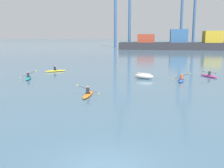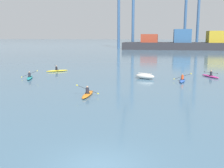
{
  "view_description": "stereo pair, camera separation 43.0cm",
  "coord_description": "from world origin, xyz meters",
  "px_view_note": "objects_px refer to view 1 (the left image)",
  "views": [
    {
      "loc": [
        2.06,
        -9.99,
        5.49
      ],
      "look_at": [
        -2.54,
        16.35,
        0.6
      ],
      "focal_mm": 42.54,
      "sensor_mm": 36.0,
      "label": 1
    },
    {
      "loc": [
        2.48,
        -9.91,
        5.49
      ],
      "look_at": [
        -2.54,
        16.35,
        0.6
      ],
      "focal_mm": 42.54,
      "sensor_mm": 36.0,
      "label": 2
    }
  ],
  "objects_px": {
    "gantry_crane_west": "(122,3)",
    "kayak_teal": "(28,77)",
    "container_barge": "(179,43)",
    "kayak_magenta": "(209,76)",
    "kayak_yellow": "(55,71)",
    "kayak_orange": "(88,94)",
    "gantry_crane_west_mid": "(189,4)",
    "capsized_dinghy": "(144,76)",
    "kayak_blue": "(181,80)"
  },
  "relations": [
    {
      "from": "gantry_crane_west",
      "to": "kayak_yellow",
      "type": "xyz_separation_m",
      "value": [
        0.51,
        -79.86,
        -19.22
      ]
    },
    {
      "from": "kayak_magenta",
      "to": "kayak_orange",
      "type": "distance_m",
      "value": 19.04
    },
    {
      "from": "gantry_crane_west_mid",
      "to": "kayak_orange",
      "type": "relative_size",
      "value": 11.02
    },
    {
      "from": "gantry_crane_west",
      "to": "kayak_magenta",
      "type": "distance_m",
      "value": 86.62
    },
    {
      "from": "gantry_crane_west",
      "to": "kayak_teal",
      "type": "distance_m",
      "value": 89.04
    },
    {
      "from": "gantry_crane_west_mid",
      "to": "kayak_magenta",
      "type": "relative_size",
      "value": 11.52
    },
    {
      "from": "container_barge",
      "to": "capsized_dinghy",
      "type": "distance_m",
      "value": 77.3
    },
    {
      "from": "gantry_crane_west_mid",
      "to": "kayak_blue",
      "type": "relative_size",
      "value": 10.91
    },
    {
      "from": "kayak_blue",
      "to": "capsized_dinghy",
      "type": "bearing_deg",
      "value": 167.35
    },
    {
      "from": "container_barge",
      "to": "kayak_magenta",
      "type": "xyz_separation_m",
      "value": [
        -1.34,
        -73.61,
        -2.36
      ]
    },
    {
      "from": "kayak_magenta",
      "to": "kayak_blue",
      "type": "xyz_separation_m",
      "value": [
        -3.93,
        -4.07,
        -0.0
      ]
    },
    {
      "from": "kayak_yellow",
      "to": "kayak_orange",
      "type": "relative_size",
      "value": 0.9
    },
    {
      "from": "kayak_orange",
      "to": "gantry_crane_west",
      "type": "bearing_deg",
      "value": 95.88
    },
    {
      "from": "gantry_crane_west_mid",
      "to": "kayak_orange",
      "type": "height_order",
      "value": "gantry_crane_west_mid"
    },
    {
      "from": "kayak_yellow",
      "to": "gantry_crane_west",
      "type": "bearing_deg",
      "value": 90.36
    },
    {
      "from": "capsized_dinghy",
      "to": "kayak_magenta",
      "type": "bearing_deg",
      "value": 19.55
    },
    {
      "from": "container_barge",
      "to": "kayak_blue",
      "type": "bearing_deg",
      "value": -93.88
    },
    {
      "from": "container_barge",
      "to": "kayak_orange",
      "type": "xyz_separation_m",
      "value": [
        -14.43,
        -87.43,
        -2.36
      ]
    },
    {
      "from": "gantry_crane_west",
      "to": "kayak_magenta",
      "type": "height_order",
      "value": "gantry_crane_west"
    },
    {
      "from": "gantry_crane_west_mid",
      "to": "kayak_magenta",
      "type": "height_order",
      "value": "gantry_crane_west_mid"
    },
    {
      "from": "kayak_magenta",
      "to": "kayak_yellow",
      "type": "distance_m",
      "value": 22.43
    },
    {
      "from": "kayak_blue",
      "to": "kayak_yellow",
      "type": "bearing_deg",
      "value": 163.37
    },
    {
      "from": "capsized_dinghy",
      "to": "gantry_crane_west",
      "type": "bearing_deg",
      "value": 99.65
    },
    {
      "from": "gantry_crane_west",
      "to": "kayak_yellow",
      "type": "height_order",
      "value": "gantry_crane_west"
    },
    {
      "from": "kayak_yellow",
      "to": "kayak_teal",
      "type": "xyz_separation_m",
      "value": [
        -0.85,
        -7.08,
        0.0
      ]
    },
    {
      "from": "container_barge",
      "to": "kayak_teal",
      "type": "height_order",
      "value": "container_barge"
    },
    {
      "from": "gantry_crane_west_mid",
      "to": "capsized_dinghy",
      "type": "bearing_deg",
      "value": -98.89
    },
    {
      "from": "kayak_teal",
      "to": "kayak_yellow",
      "type": "bearing_deg",
      "value": 83.16
    },
    {
      "from": "gantry_crane_west",
      "to": "kayak_yellow",
      "type": "relative_size",
      "value": 13.7
    },
    {
      "from": "container_barge",
      "to": "kayak_yellow",
      "type": "xyz_separation_m",
      "value": [
        -23.72,
        -72.16,
        -2.36
      ]
    },
    {
      "from": "gantry_crane_west",
      "to": "gantry_crane_west_mid",
      "type": "height_order",
      "value": "gantry_crane_west"
    },
    {
      "from": "container_barge",
      "to": "kayak_magenta",
      "type": "bearing_deg",
      "value": -91.04
    },
    {
      "from": "kayak_orange",
      "to": "gantry_crane_west_mid",
      "type": "bearing_deg",
      "value": 79.55
    },
    {
      "from": "kayak_teal",
      "to": "gantry_crane_west_mid",
      "type": "bearing_deg",
      "value": 72.87
    },
    {
      "from": "kayak_yellow",
      "to": "kayak_orange",
      "type": "height_order",
      "value": "kayak_orange"
    },
    {
      "from": "kayak_magenta",
      "to": "capsized_dinghy",
      "type": "bearing_deg",
      "value": -160.45
    },
    {
      "from": "capsized_dinghy",
      "to": "kayak_teal",
      "type": "xyz_separation_m",
      "value": [
        -14.69,
        -2.6,
        -0.18
      ]
    },
    {
      "from": "kayak_yellow",
      "to": "container_barge",
      "type": "bearing_deg",
      "value": 71.81
    },
    {
      "from": "container_barge",
      "to": "kayak_blue",
      "type": "distance_m",
      "value": 77.89
    },
    {
      "from": "gantry_crane_west",
      "to": "kayak_teal",
      "type": "xyz_separation_m",
      "value": [
        -0.34,
        -86.94,
        -19.22
      ]
    },
    {
      "from": "gantry_crane_west",
      "to": "kayak_orange",
      "type": "relative_size",
      "value": 12.29
    },
    {
      "from": "kayak_orange",
      "to": "kayak_yellow",
      "type": "bearing_deg",
      "value": 121.3
    },
    {
      "from": "kayak_magenta",
      "to": "container_barge",
      "type": "bearing_deg",
      "value": 88.96
    },
    {
      "from": "capsized_dinghy",
      "to": "kayak_yellow",
      "type": "bearing_deg",
      "value": 162.07
    },
    {
      "from": "gantry_crane_west_mid",
      "to": "kayak_magenta",
      "type": "distance_m",
      "value": 90.76
    },
    {
      "from": "gantry_crane_west_mid",
      "to": "kayak_orange",
      "type": "distance_m",
      "value": 105.83
    },
    {
      "from": "kayak_magenta",
      "to": "gantry_crane_west",
      "type": "bearing_deg",
      "value": 105.72
    },
    {
      "from": "gantry_crane_west",
      "to": "kayak_blue",
      "type": "relative_size",
      "value": 12.16
    },
    {
      "from": "gantry_crane_west",
      "to": "kayak_orange",
      "type": "bearing_deg",
      "value": -84.12
    },
    {
      "from": "gantry_crane_west",
      "to": "capsized_dinghy",
      "type": "height_order",
      "value": "gantry_crane_west"
    }
  ]
}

